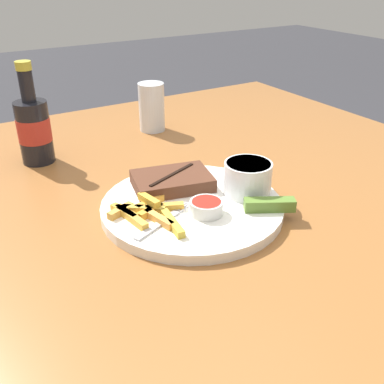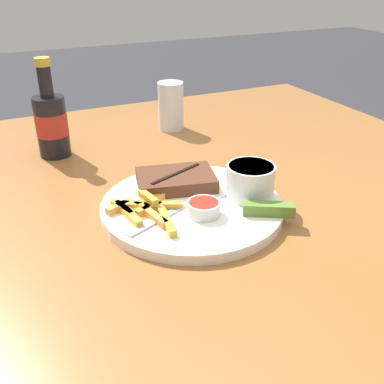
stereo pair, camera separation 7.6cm
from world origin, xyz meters
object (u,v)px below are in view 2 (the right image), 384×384
object	(u,v)px
drinking_glass	(171,106)
dinner_plate	(192,207)
fork_utensil	(157,220)
beer_bottle	(51,122)
steak_portion	(178,180)
dipping_sauce_cup	(205,207)
pickle_spear	(269,209)
coleslaw_cup	(250,179)

from	to	relation	value
drinking_glass	dinner_plate	bearing A→B (deg)	-107.90
fork_utensil	drinking_glass	size ratio (longest dim) A/B	1.08
dinner_plate	beer_bottle	xyz separation A→B (m)	(-0.17, 0.36, 0.07)
steak_portion	dipping_sauce_cup	world-z (taller)	steak_portion
dinner_plate	drinking_glass	distance (m)	0.43
beer_bottle	steak_portion	bearing A→B (deg)	-59.20
fork_utensil	beer_bottle	bearing A→B (deg)	80.10
pickle_spear	fork_utensil	size ratio (longest dim) A/B	0.66
coleslaw_cup	beer_bottle	xyz separation A→B (m)	(-0.27, 0.38, 0.03)
dipping_sauce_cup	drinking_glass	bearing A→B (deg)	74.03
dinner_plate	drinking_glass	bearing A→B (deg)	72.10
beer_bottle	drinking_glass	size ratio (longest dim) A/B	1.78
pickle_spear	beer_bottle	bearing A→B (deg)	120.63
fork_utensil	drinking_glass	xyz separation A→B (m)	(0.21, 0.44, 0.04)
coleslaw_cup	fork_utensil	xyz separation A→B (m)	(-0.18, -0.01, -0.03)
steak_portion	drinking_glass	world-z (taller)	drinking_glass
dinner_plate	coleslaw_cup	size ratio (longest dim) A/B	3.71
coleslaw_cup	beer_bottle	distance (m)	0.46
coleslaw_cup	steak_portion	bearing A→B (deg)	137.75
pickle_spear	fork_utensil	world-z (taller)	pickle_spear
dinner_plate	fork_utensil	size ratio (longest dim) A/B	2.44
pickle_spear	beer_bottle	xyz separation A→B (m)	(-0.26, 0.45, 0.05)
fork_utensil	dipping_sauce_cup	bearing A→B (deg)	-31.93
dipping_sauce_cup	pickle_spear	bearing A→B (deg)	-25.66
coleslaw_cup	dipping_sauce_cup	size ratio (longest dim) A/B	1.54
coleslaw_cup	pickle_spear	world-z (taller)	coleslaw_cup
steak_portion	pickle_spear	bearing A→B (deg)	-59.68
dipping_sauce_cup	drinking_glass	size ratio (longest dim) A/B	0.46
steak_portion	beer_bottle	world-z (taller)	beer_bottle
dinner_plate	steak_portion	world-z (taller)	steak_portion
dipping_sauce_cup	coleslaw_cup	bearing A→B (deg)	13.39
beer_bottle	pickle_spear	bearing A→B (deg)	-59.37
dipping_sauce_cup	beer_bottle	world-z (taller)	beer_bottle
fork_utensil	beer_bottle	xyz separation A→B (m)	(-0.09, 0.39, 0.06)
dinner_plate	fork_utensil	world-z (taller)	fork_utensil
steak_portion	drinking_glass	xyz separation A→B (m)	(0.13, 0.34, 0.03)
beer_bottle	drinking_glass	bearing A→B (deg)	9.53
steak_portion	beer_bottle	size ratio (longest dim) A/B	0.74
drinking_glass	steak_portion	bearing A→B (deg)	-110.80
dipping_sauce_cup	fork_utensil	size ratio (longest dim) A/B	0.43
dipping_sauce_cup	pickle_spear	xyz separation A→B (m)	(0.09, -0.04, -0.00)
pickle_spear	dinner_plate	bearing A→B (deg)	136.92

